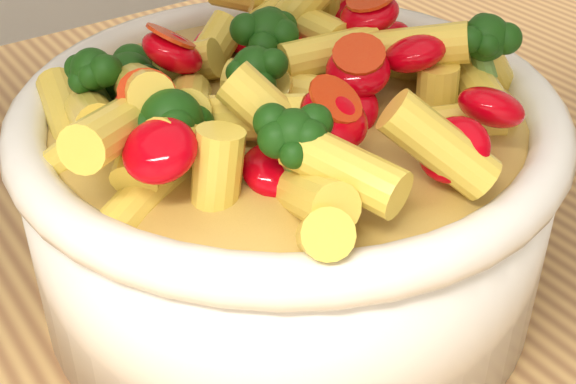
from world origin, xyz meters
TOP-DOWN VIEW (x-y plane):
  - serving_bowl at (0.01, -0.00)m, footprint 0.28×0.28m
  - pasta_salad at (0.01, -0.00)m, footprint 0.22×0.22m

SIDE VIEW (x-z plane):
  - serving_bowl at x=0.01m, z-range 0.90..1.02m
  - pasta_salad at x=0.01m, z-range 1.01..1.06m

